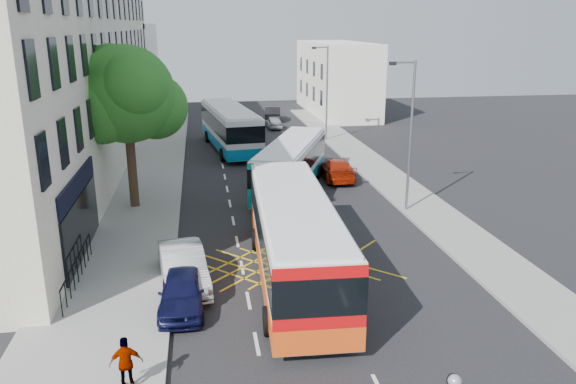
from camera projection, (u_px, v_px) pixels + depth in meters
name	position (u px, v px, depth m)	size (l,w,h in m)	color
ground	(353.00, 335.00, 18.59)	(120.00, 120.00, 0.00)	black
pavement_left	(135.00, 207.00, 31.49)	(5.00, 70.00, 0.15)	gray
pavement_right	(407.00, 194.00, 33.88)	(3.00, 70.00, 0.15)	gray
terrace_main	(58.00, 73.00, 37.74)	(8.30, 45.00, 13.50)	beige
terrace_far	(119.00, 67.00, 67.12)	(8.00, 20.00, 10.00)	silver
building_right	(336.00, 78.00, 64.52)	(6.00, 18.00, 8.00)	silver
street_tree	(126.00, 95.00, 29.68)	(6.30, 5.70, 8.80)	#382619
lamp_near	(409.00, 129.00, 29.55)	(1.45, 0.15, 8.00)	slate
lamp_far	(326.00, 88.00, 48.48)	(1.45, 0.15, 8.00)	slate
railings	(77.00, 269.00, 21.95)	(0.08, 5.60, 1.14)	black
bus_near	(295.00, 238.00, 22.17)	(3.45, 12.34, 3.44)	silver
bus_mid	(291.00, 164.00, 34.68)	(6.27, 10.92, 3.02)	silver
bus_far	(230.00, 127.00, 45.90)	(4.45, 12.61, 3.47)	silver
parked_car_blue	(182.00, 291.00, 20.19)	(1.60, 3.98, 1.36)	black
parked_car_silver	(183.00, 267.00, 21.98)	(1.64, 4.71, 1.55)	#A3A7AB
red_hatchback	(337.00, 169.00, 37.22)	(1.93, 4.74, 1.38)	#A61E07
distant_car_grey	(239.00, 116.00, 58.57)	(2.41, 5.22, 1.45)	#42444A
distant_car_silver	(273.00, 122.00, 55.57)	(1.40, 3.47, 1.18)	#A2A6A9
distant_car_dark	(273.00, 113.00, 60.09)	(1.60, 4.58, 1.51)	black
pedestrian_far	(126.00, 363.00, 15.47)	(0.92, 0.38, 1.57)	gray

